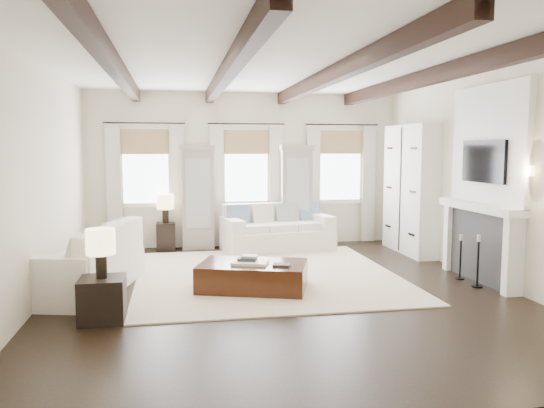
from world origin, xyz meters
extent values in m
plane|color=black|center=(0.00, 0.00, 0.00)|extent=(7.50, 7.50, 0.00)
cube|color=silver|center=(0.00, 3.75, 1.60)|extent=(6.50, 0.04, 3.20)
cube|color=silver|center=(0.00, -3.75, 1.60)|extent=(6.50, 0.04, 3.20)
cube|color=silver|center=(-3.25, 0.00, 1.60)|extent=(0.04, 7.50, 3.20)
cube|color=silver|center=(3.25, 0.00, 1.60)|extent=(0.04, 7.50, 3.20)
cube|color=white|center=(0.00, 0.00, 3.20)|extent=(6.50, 7.50, 0.04)
cube|color=black|center=(-2.20, 0.00, 3.08)|extent=(0.16, 7.40, 0.22)
cube|color=black|center=(-0.75, 0.00, 3.08)|extent=(0.16, 7.40, 0.22)
cube|color=black|center=(0.75, 0.00, 3.08)|extent=(0.16, 7.40, 0.22)
cube|color=black|center=(2.20, 0.00, 3.08)|extent=(0.16, 7.40, 0.22)
cube|color=white|center=(-2.05, 3.72, 1.65)|extent=(0.90, 0.03, 1.45)
cube|color=#9A7A50|center=(-2.05, 3.66, 2.18)|extent=(0.94, 0.04, 0.50)
cube|color=beige|center=(-2.67, 3.62, 1.27)|extent=(0.28, 0.08, 2.50)
cube|color=beige|center=(-1.43, 3.62, 1.27)|extent=(0.28, 0.08, 2.50)
cylinder|color=black|center=(-2.05, 3.61, 2.55)|extent=(1.60, 0.02, 0.02)
cube|color=white|center=(0.00, 3.72, 1.65)|extent=(0.90, 0.03, 1.45)
cube|color=#9A7A50|center=(0.00, 3.66, 2.18)|extent=(0.94, 0.04, 0.50)
cube|color=beige|center=(-0.62, 3.62, 1.27)|extent=(0.28, 0.08, 2.50)
cube|color=beige|center=(0.62, 3.62, 1.27)|extent=(0.28, 0.08, 2.50)
cylinder|color=black|center=(0.00, 3.61, 2.55)|extent=(1.60, 0.02, 0.02)
cube|color=white|center=(2.05, 3.72, 1.65)|extent=(0.90, 0.03, 1.45)
cube|color=#9A7A50|center=(2.05, 3.66, 2.18)|extent=(0.94, 0.04, 0.50)
cube|color=beige|center=(1.43, 3.62, 1.27)|extent=(0.28, 0.08, 2.50)
cube|color=beige|center=(2.67, 3.62, 1.27)|extent=(0.28, 0.08, 2.50)
cylinder|color=black|center=(2.05, 3.61, 2.55)|extent=(1.60, 0.02, 0.02)
cube|color=#A2988D|center=(-1.02, 3.53, 1.00)|extent=(0.64, 0.38, 2.00)
cube|color=#B2B7BA|center=(-1.02, 3.33, 1.15)|extent=(0.48, 0.02, 1.40)
cube|color=#A2988D|center=(-1.02, 3.53, 2.06)|extent=(0.70, 0.42, 0.12)
cube|color=#A2988D|center=(1.02, 3.53, 1.00)|extent=(0.64, 0.38, 2.00)
cube|color=#B2B7BA|center=(1.02, 3.33, 1.15)|extent=(0.48, 0.02, 1.40)
cube|color=#A2988D|center=(1.02, 3.53, 2.06)|extent=(0.70, 0.42, 0.12)
cube|color=#272729|center=(3.16, 0.00, 0.55)|extent=(0.18, 1.50, 1.10)
cube|color=black|center=(3.13, 0.00, 0.40)|extent=(0.10, 0.90, 0.70)
cube|color=white|center=(3.12, -0.82, 0.55)|extent=(0.26, 0.14, 1.10)
cube|color=white|center=(3.12, 0.82, 0.55)|extent=(0.26, 0.14, 1.10)
cube|color=white|center=(3.09, 0.00, 1.16)|extent=(0.32, 1.90, 0.12)
cube|color=white|center=(3.20, 0.00, 2.10)|extent=(0.10, 1.90, 1.80)
cube|color=black|center=(3.13, 0.00, 1.85)|extent=(0.07, 1.10, 0.64)
cylinder|color=#FFD899|center=(3.15, -1.05, 1.75)|extent=(0.10, 0.10, 0.14)
cube|color=silver|center=(3.05, 2.35, 1.25)|extent=(0.40, 1.70, 2.50)
cube|color=black|center=(2.84, 2.35, 1.25)|extent=(0.01, 0.02, 2.40)
cube|color=beige|center=(-0.04, 0.96, 0.01)|extent=(4.10, 4.26, 0.02)
cube|color=white|center=(0.55, 3.05, 0.21)|extent=(2.31, 1.34, 0.41)
cube|color=white|center=(0.48, 3.42, 0.67)|extent=(2.08, 0.58, 0.52)
cube|color=white|center=(-0.39, 2.89, 0.55)|extent=(0.43, 0.96, 0.27)
cube|color=white|center=(1.49, 3.21, 0.55)|extent=(0.43, 0.96, 0.27)
cube|color=white|center=(-0.03, 2.90, 0.49)|extent=(0.68, 0.71, 0.14)
cube|color=white|center=(0.56, 3.00, 0.49)|extent=(0.68, 0.71, 0.14)
cube|color=white|center=(1.15, 3.10, 0.49)|extent=(0.68, 0.71, 0.14)
cube|color=slate|center=(-0.25, 3.11, 0.70)|extent=(0.47, 0.30, 0.45)
cube|color=silver|center=(0.26, 3.20, 0.70)|extent=(0.47, 0.30, 0.45)
cube|color=beige|center=(0.77, 3.29, 0.70)|extent=(0.47, 0.30, 0.45)
cube|color=slate|center=(1.28, 3.38, 0.70)|extent=(0.47, 0.30, 0.45)
cube|color=white|center=(-2.75, 0.52, 0.21)|extent=(1.52, 2.40, 0.42)
cube|color=white|center=(-2.38, 0.42, 0.69)|extent=(0.74, 2.11, 0.53)
cube|color=white|center=(-2.51, 1.46, 0.56)|extent=(0.99, 0.50, 0.27)
cube|color=white|center=(-2.99, -0.43, 0.56)|extent=(0.99, 0.50, 0.27)
cube|color=white|center=(-2.65, 1.13, 0.50)|extent=(0.76, 0.73, 0.15)
cube|color=white|center=(-2.80, 0.53, 0.50)|extent=(0.76, 0.73, 0.15)
cube|color=white|center=(-2.95, -0.06, 0.50)|extent=(0.76, 0.73, 0.15)
cube|color=slate|center=(-2.36, 1.24, 0.72)|extent=(0.33, 0.49, 0.46)
cube|color=silver|center=(-2.45, 0.85, 0.72)|extent=(0.33, 0.49, 0.46)
cube|color=beige|center=(-2.55, 0.47, 0.72)|extent=(0.33, 0.49, 0.46)
cube|color=slate|center=(-2.65, 0.08, 0.72)|extent=(0.33, 0.49, 0.46)
cube|color=silver|center=(-2.74, -0.30, 0.72)|extent=(0.33, 0.49, 0.46)
cube|color=black|center=(-0.39, 0.13, 0.20)|extent=(1.74, 1.38, 0.40)
cube|color=white|center=(-0.43, 0.08, 0.42)|extent=(0.59, 0.52, 0.04)
cube|color=#262628|center=(-0.47, 0.13, 0.46)|extent=(0.31, 0.27, 0.04)
cube|color=beige|center=(-0.43, 0.15, 0.49)|extent=(0.26, 0.23, 0.03)
cube|color=#262628|center=(-0.02, -0.14, 0.41)|extent=(0.28, 0.25, 0.03)
cube|color=black|center=(-2.35, -0.91, 0.26)|extent=(0.52, 0.52, 0.52)
cylinder|color=black|center=(-2.35, -0.91, 0.66)|extent=(0.13, 0.13, 0.28)
cylinder|color=#F9D89E|center=(-2.35, -0.91, 0.96)|extent=(0.34, 0.34, 0.30)
cube|color=black|center=(-1.67, 3.44, 0.28)|extent=(0.37, 0.37, 0.56)
cylinder|color=black|center=(-1.67, 3.44, 0.70)|extent=(0.13, 0.13, 0.28)
cylinder|color=#F9D89E|center=(-1.67, 3.44, 0.99)|extent=(0.33, 0.33, 0.30)
cylinder|color=black|center=(2.90, -0.32, 0.01)|extent=(0.16, 0.16, 0.02)
cylinder|color=black|center=(2.90, -0.32, 0.35)|extent=(0.03, 0.03, 0.70)
cylinder|color=beige|center=(2.90, -0.32, 0.74)|extent=(0.06, 0.06, 0.10)
cylinder|color=black|center=(2.90, 0.17, 0.01)|extent=(0.14, 0.14, 0.02)
cylinder|color=black|center=(2.90, 0.17, 0.31)|extent=(0.03, 0.03, 0.63)
cylinder|color=beige|center=(2.90, 0.17, 0.66)|extent=(0.05, 0.05, 0.09)
camera|label=1|loc=(-1.48, -7.31, 2.05)|focal=35.00mm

